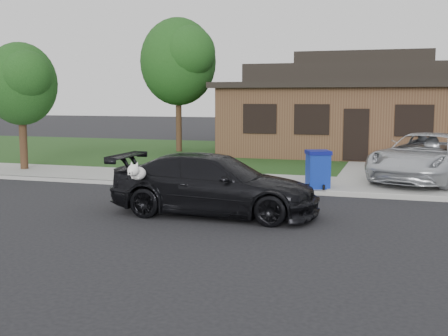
% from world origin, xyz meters
% --- Properties ---
extents(ground, '(120.00, 120.00, 0.00)m').
position_xyz_m(ground, '(0.00, 0.00, 0.00)').
color(ground, black).
rests_on(ground, ground).
extents(sidewalk, '(60.00, 3.00, 0.12)m').
position_xyz_m(sidewalk, '(0.00, 5.00, 0.06)').
color(sidewalk, gray).
rests_on(sidewalk, ground).
extents(curb, '(60.00, 0.12, 0.12)m').
position_xyz_m(curb, '(0.00, 3.50, 0.06)').
color(curb, gray).
rests_on(curb, ground).
extents(lawn, '(60.00, 13.00, 0.13)m').
position_xyz_m(lawn, '(0.00, 13.00, 0.07)').
color(lawn, '#193814').
rests_on(lawn, ground).
extents(driveway, '(4.50, 13.00, 0.14)m').
position_xyz_m(driveway, '(6.00, 10.00, 0.07)').
color(driveway, gray).
rests_on(driveway, ground).
extents(sedan, '(4.92, 2.38, 1.42)m').
position_xyz_m(sedan, '(1.56, 0.15, 0.71)').
color(sedan, black).
rests_on(sedan, ground).
extents(minivan, '(4.08, 5.87, 1.49)m').
position_xyz_m(minivan, '(6.52, 6.37, 0.88)').
color(minivan, silver).
rests_on(minivan, driveway).
extents(recycling_bin, '(0.86, 0.86, 1.10)m').
position_xyz_m(recycling_bin, '(3.45, 4.01, 0.67)').
color(recycling_bin, navy).
rests_on(recycling_bin, sidewalk).
extents(house, '(12.60, 8.60, 4.65)m').
position_xyz_m(house, '(4.00, 15.00, 2.13)').
color(house, '#422B1C').
rests_on(house, ground).
extents(tree_0, '(3.78, 3.60, 6.34)m').
position_xyz_m(tree_0, '(-4.34, 12.88, 4.48)').
color(tree_0, '#332114').
rests_on(tree_0, ground).
extents(tree_2, '(2.73, 2.60, 4.59)m').
position_xyz_m(tree_2, '(-7.38, 5.11, 3.27)').
color(tree_2, '#332114').
rests_on(tree_2, ground).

